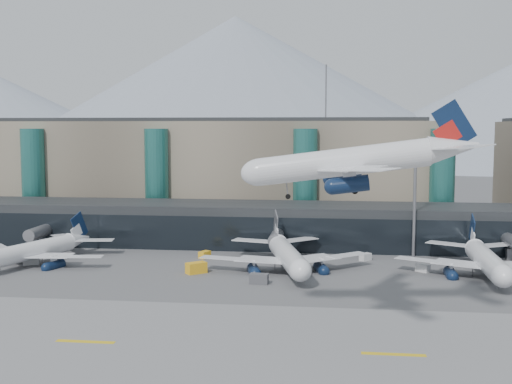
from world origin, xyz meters
TOP-DOWN VIEW (x-y plane):
  - ground at (0.00, 0.00)m, footprint 900.00×900.00m
  - runway_strip at (0.00, -15.00)m, footprint 400.00×40.00m
  - runway_markings at (-0.00, -15.00)m, footprint 128.00×1.00m
  - concourse at (-0.02, 57.73)m, footprint 170.00×27.00m
  - terminal_main at (-25.00, 90.00)m, footprint 130.00×30.00m
  - teal_towers at (-14.99, 74.01)m, footprint 116.40×19.40m
  - mountain_ridge at (15.97, 380.00)m, footprint 910.00×400.00m
  - lightmast_mid at (30.00, 48.00)m, footprint 3.00×1.20m
  - hero_jet at (16.77, -7.52)m, footprint 32.08×33.04m
  - jet_parked_left at (-48.18, 32.26)m, footprint 31.08×32.99m
  - jet_parked_mid at (2.87, 32.42)m, footprint 35.03×36.13m
  - jet_parked_right at (41.36, 32.43)m, footprint 35.38×34.29m
  - veh_a at (-49.59, 30.05)m, footprint 3.68×2.96m
  - veh_b at (-15.29, 40.99)m, footprint 2.57×3.03m
  - veh_c at (-0.87, 19.33)m, footprint 3.48×2.02m
  - veh_d at (19.32, 42.47)m, footprint 2.80×2.94m
  - veh_f at (-57.40, 40.51)m, footprint 3.11×3.15m
  - veh_g at (29.98, 32.86)m, footprint 2.97×2.80m
  - veh_h at (-13.96, 26.27)m, footprint 4.28×4.07m

SIDE VIEW (x-z plane):
  - ground at x=0.00m, z-range 0.00..0.00m
  - runway_strip at x=0.00m, z-range 0.00..0.04m
  - runway_markings at x=0.00m, z-range 0.04..0.06m
  - veh_b at x=-15.29m, z-range 0.00..1.49m
  - veh_g at x=29.98m, z-range 0.00..1.51m
  - veh_d at x=19.32m, z-range 0.00..1.52m
  - veh_f at x=-57.40m, z-range 0.00..1.62m
  - veh_a at x=-49.59m, z-range 0.00..1.81m
  - veh_c at x=-0.87m, z-range 0.00..1.86m
  - veh_h at x=-13.96m, z-range 0.00..2.14m
  - jet_parked_left at x=-48.18m, z-range -1.29..9.31m
  - jet_parked_right at x=41.36m, z-range -1.39..10.00m
  - jet_parked_mid at x=2.87m, z-range -1.41..10.20m
  - concourse at x=-0.02m, z-range -0.03..9.97m
  - teal_towers at x=-14.99m, z-range -8.99..37.01m
  - lightmast_mid at x=30.00m, z-range 1.62..27.22m
  - terminal_main at x=-25.00m, z-range -0.06..30.94m
  - hero_jet at x=16.77m, z-range 19.52..30.16m
  - mountain_ridge at x=15.97m, z-range -9.26..100.74m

